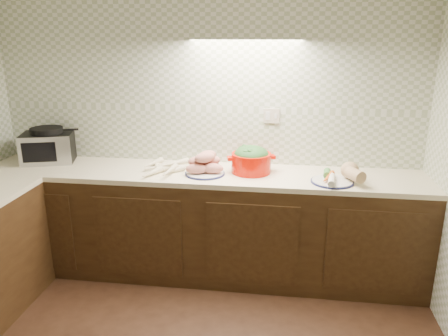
# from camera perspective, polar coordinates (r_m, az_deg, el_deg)

# --- Properties ---
(room) EXTENTS (3.60, 3.60, 2.60)m
(room) POSITION_cam_1_polar(r_m,az_deg,el_deg) (1.95, -11.75, 6.48)
(room) COLOR black
(room) RESTS_ON ground
(counter) EXTENTS (3.60, 3.60, 0.90)m
(counter) POSITION_cam_1_polar(r_m,az_deg,el_deg) (3.21, -18.15, -12.14)
(counter) COLOR black
(counter) RESTS_ON ground
(toaster_oven) EXTENTS (0.50, 0.43, 0.30)m
(toaster_oven) POSITION_cam_1_polar(r_m,az_deg,el_deg) (4.08, -21.98, 2.70)
(toaster_oven) COLOR black
(toaster_oven) RESTS_ON counter
(parsnip_pile) EXTENTS (0.42, 0.43, 0.08)m
(parsnip_pile) POSITION_cam_1_polar(r_m,az_deg,el_deg) (3.53, -8.23, -0.16)
(parsnip_pile) COLOR beige
(parsnip_pile) RESTS_ON counter
(sweet_potato_plate) EXTENTS (0.32, 0.32, 0.19)m
(sweet_potato_plate) POSITION_cam_1_polar(r_m,az_deg,el_deg) (3.46, -2.52, 0.41)
(sweet_potato_plate) COLOR #111643
(sweet_potato_plate) RESTS_ON counter
(onion_bowl) EXTENTS (0.15, 0.15, 0.11)m
(onion_bowl) POSITION_cam_1_polar(r_m,az_deg,el_deg) (3.63, -1.90, 0.66)
(onion_bowl) COLOR black
(onion_bowl) RESTS_ON counter
(dutch_oven) EXTENTS (0.39, 0.39, 0.22)m
(dutch_oven) POSITION_cam_1_polar(r_m,az_deg,el_deg) (3.50, 3.58, 1.11)
(dutch_oven) COLOR red
(dutch_oven) RESTS_ON counter
(veg_plate) EXTENTS (0.41, 0.40, 0.15)m
(veg_plate) POSITION_cam_1_polar(r_m,az_deg,el_deg) (3.42, 15.06, -0.82)
(veg_plate) COLOR #111643
(veg_plate) RESTS_ON counter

